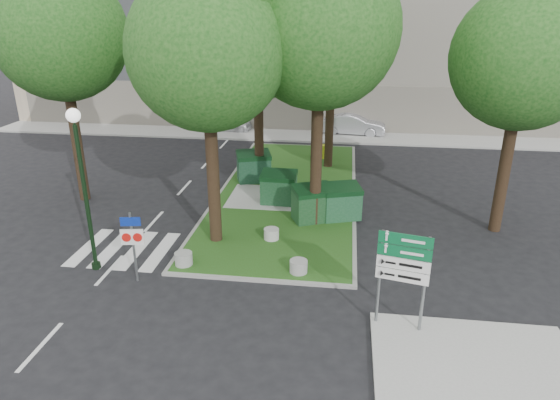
% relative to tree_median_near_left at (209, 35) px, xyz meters
% --- Properties ---
extents(ground, '(120.00, 120.00, 0.00)m').
position_rel_tree_median_near_left_xyz_m(ground, '(1.41, -2.56, -7.32)').
color(ground, black).
rests_on(ground, ground).
extents(median_island, '(6.00, 16.00, 0.12)m').
position_rel_tree_median_near_left_xyz_m(median_island, '(1.91, 5.44, -7.26)').
color(median_island, '#264C15').
rests_on(median_island, ground).
extents(median_kerb, '(6.30, 16.30, 0.10)m').
position_rel_tree_median_near_left_xyz_m(median_kerb, '(1.91, 5.44, -7.27)').
color(median_kerb, gray).
rests_on(median_kerb, ground).
extents(sidewalk_corner, '(5.00, 4.00, 0.12)m').
position_rel_tree_median_near_left_xyz_m(sidewalk_corner, '(7.91, -6.06, -7.26)').
color(sidewalk_corner, '#999993').
rests_on(sidewalk_corner, ground).
extents(building_sidewalk, '(42.00, 3.00, 0.12)m').
position_rel_tree_median_near_left_xyz_m(building_sidewalk, '(1.41, 15.94, -7.26)').
color(building_sidewalk, '#999993').
rests_on(building_sidewalk, ground).
extents(zebra_crossing, '(5.00, 3.00, 0.01)m').
position_rel_tree_median_near_left_xyz_m(zebra_crossing, '(-2.34, -1.06, -7.31)').
color(zebra_crossing, silver).
rests_on(zebra_crossing, ground).
extents(apartment_building, '(41.00, 12.00, 16.00)m').
position_rel_tree_median_near_left_xyz_m(apartment_building, '(1.41, 23.44, 0.68)').
color(apartment_building, tan).
rests_on(apartment_building, ground).
extents(tree_median_near_left, '(5.20, 5.20, 10.53)m').
position_rel_tree_median_near_left_xyz_m(tree_median_near_left, '(0.00, 0.00, 0.00)').
color(tree_median_near_left, black).
rests_on(tree_median_near_left, ground).
extents(tree_median_near_right, '(5.60, 5.60, 11.46)m').
position_rel_tree_median_near_left_xyz_m(tree_median_near_right, '(3.50, 2.00, 0.67)').
color(tree_median_near_right, black).
rests_on(tree_median_near_right, ground).
extents(tree_median_mid, '(4.80, 4.80, 9.99)m').
position_rel_tree_median_near_left_xyz_m(tree_median_mid, '(0.50, 6.50, -0.34)').
color(tree_median_mid, black).
rests_on(tree_median_mid, ground).
extents(tree_median_far, '(5.80, 5.80, 11.93)m').
position_rel_tree_median_near_left_xyz_m(tree_median_far, '(3.70, 9.50, 1.00)').
color(tree_median_far, black).
rests_on(tree_median_far, ground).
extents(tree_street_left, '(5.40, 5.40, 11.00)m').
position_rel_tree_median_near_left_xyz_m(tree_street_left, '(-7.00, 3.50, 0.33)').
color(tree_street_left, black).
rests_on(tree_street_left, ground).
extents(tree_street_right, '(5.00, 5.00, 10.06)m').
position_rel_tree_median_near_left_xyz_m(tree_street_right, '(10.50, 2.50, -0.33)').
color(tree_street_right, black).
rests_on(tree_street_right, ground).
extents(dumpster_a, '(1.88, 1.58, 1.49)m').
position_rel_tree_median_near_left_xyz_m(dumpster_a, '(0.11, 6.57, -6.48)').
color(dumpster_a, '#0E331D').
rests_on(dumpster_a, median_island).
extents(dumpster_b, '(1.56, 1.12, 1.42)m').
position_rel_tree_median_near_left_xyz_m(dumpster_b, '(1.71, 3.89, -6.52)').
color(dumpster_b, '#103A1C').
rests_on(dumpster_b, median_island).
extents(dumpster_c, '(1.86, 1.63, 1.45)m').
position_rel_tree_median_near_left_xyz_m(dumpster_c, '(3.31, 2.22, -6.50)').
color(dumpster_c, '#103516').
rests_on(dumpster_c, median_island).
extents(dumpster_d, '(1.79, 1.50, 1.43)m').
position_rel_tree_median_near_left_xyz_m(dumpster_d, '(4.41, 2.57, -6.51)').
color(dumpster_d, '#144324').
rests_on(dumpster_d, median_island).
extents(bollard_left, '(0.59, 0.59, 0.42)m').
position_rel_tree_median_near_left_xyz_m(bollard_left, '(-0.69, -2.06, -6.99)').
color(bollard_left, gray).
rests_on(bollard_left, median_island).
extents(bollard_right, '(0.58, 0.58, 0.41)m').
position_rel_tree_median_near_left_xyz_m(bollard_right, '(3.17, -2.06, -6.99)').
color(bollard_right, gray).
rests_on(bollard_right, median_island).
extents(bollard_mid, '(0.56, 0.56, 0.40)m').
position_rel_tree_median_near_left_xyz_m(bollard_mid, '(1.93, 0.25, -7.00)').
color(bollard_mid, '#AAA9A4').
rests_on(bollard_mid, median_island).
extents(litter_bin, '(0.43, 0.43, 0.75)m').
position_rel_tree_median_near_left_xyz_m(litter_bin, '(3.26, 10.87, -6.82)').
color(litter_bin, '#BCCB17').
rests_on(litter_bin, median_island).
extents(street_lamp, '(0.43, 0.43, 5.37)m').
position_rel_tree_median_near_left_xyz_m(street_lamp, '(-3.58, -2.49, -3.94)').
color(street_lamp, black).
rests_on(street_lamp, ground).
extents(traffic_sign_pole, '(0.71, 0.15, 2.37)m').
position_rel_tree_median_near_left_xyz_m(traffic_sign_pole, '(-1.90, -3.09, -5.80)').
color(traffic_sign_pole, slate).
rests_on(traffic_sign_pole, ground).
extents(directional_sign, '(1.35, 0.36, 2.74)m').
position_rel_tree_median_near_left_xyz_m(directional_sign, '(6.11, -4.56, -5.37)').
color(directional_sign, slate).
rests_on(directional_sign, sidewalk_corner).
extents(car_white, '(3.84, 1.67, 1.29)m').
position_rel_tree_median_near_left_xyz_m(car_white, '(-3.85, 16.79, -6.67)').
color(car_white, silver).
rests_on(car_white, ground).
extents(car_silver, '(4.41, 1.89, 1.41)m').
position_rel_tree_median_near_left_xyz_m(car_silver, '(4.91, 16.94, -6.61)').
color(car_silver, '#9D9EA5').
rests_on(car_silver, ground).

